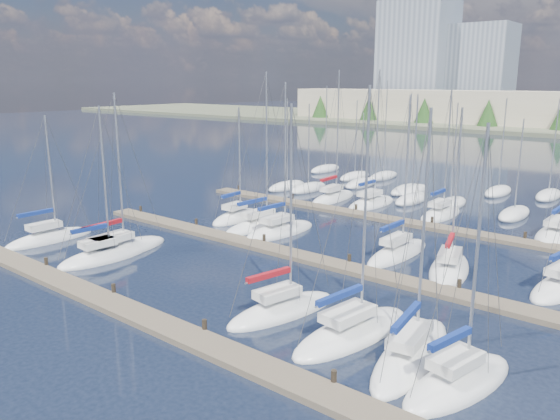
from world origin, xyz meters
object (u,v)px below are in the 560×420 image
Objects in this scene: sailboat_h at (237,217)px; sailboat_e at (352,332)px; sailboat_f at (411,354)px; sailboat_i at (261,225)px; sailboat_l at (449,269)px; sailboat_p at (441,214)px; sailboat_c at (103,257)px; sailboat_o at (371,203)px; sailboat_b at (117,252)px; sailboat_k at (398,253)px; sailboat_j at (280,231)px; sailboat_a at (49,239)px; sailboat_g at (458,382)px; sailboat_n at (333,198)px; sailboat_q at (559,234)px; sailboat_d at (282,310)px.

sailboat_e is at bearing -37.07° from sailboat_h.
sailboat_i is at bearing 139.83° from sailboat_f.
sailboat_p is (-6.92, 14.72, 0.01)m from sailboat_l.
sailboat_e is (20.79, 1.05, 0.00)m from sailboat_c.
sailboat_b is at bearing -103.07° from sailboat_o.
sailboat_k is 0.93× the size of sailboat_j.
sailboat_o is at bearing 125.95° from sailboat_e.
sailboat_i is at bearing 161.69° from sailboat_l.
sailboat_a is at bearing -130.11° from sailboat_j.
sailboat_g is 31.28m from sailboat_p.
sailboat_j is at bearing -78.11° from sailboat_n.
sailboat_k is at bearing -45.88° from sailboat_n.
sailboat_i is (-23.85, 14.46, 0.01)m from sailboat_g.
sailboat_e reaches higher than sailboat_q.
sailboat_i reaches higher than sailboat_p.
sailboat_c is 0.96× the size of sailboat_d.
sailboat_g is 0.95× the size of sailboat_q.
sailboat_a is 0.85× the size of sailboat_p.
sailboat_f is 29.28m from sailboat_p.
sailboat_l reaches higher than sailboat_h.
sailboat_c is (-1.66, -27.93, -0.01)m from sailboat_n.
sailboat_q is at bearing 23.53° from sailboat_h.
sailboat_p is at bearing 179.75° from sailboat_q.
sailboat_l is at bearing -7.64° from sailboat_h.
sailboat_h is at bearing 86.92° from sailboat_b.
sailboat_c is at bearing -116.81° from sailboat_p.
sailboat_f is (3.35, -12.71, 0.00)m from sailboat_l.
sailboat_f reaches higher than sailboat_d.
sailboat_e is (4.40, -13.56, -0.01)m from sailboat_k.
sailboat_p reaches higher than sailboat_c.
sailboat_d is at bearing -105.85° from sailboat_q.
sailboat_o is 14.34m from sailboat_i.
sailboat_k is 10.79m from sailboat_j.
sailboat_i is (-2.59, 0.55, 0.01)m from sailboat_j.
sailboat_e is 28.08m from sailboat_p.
sailboat_a is at bearing -147.66° from sailboat_k.
sailboat_a is 28.11m from sailboat_k.
sailboat_n is 1.22× the size of sailboat_g.
sailboat_q reaches higher than sailboat_d.
sailboat_d is (-0.16, -13.69, -0.00)m from sailboat_k.
sailboat_c is 0.83× the size of sailboat_i.
sailboat_j reaches higher than sailboat_f.
sailboat_n reaches higher than sailboat_o.
sailboat_q is at bearing 59.78° from sailboat_k.
sailboat_a is at bearing -115.39° from sailboat_o.
sailboat_g is (6.05, -13.75, 0.01)m from sailboat_l.
sailboat_a is 0.91× the size of sailboat_g.
sailboat_j is (-18.56, 12.87, 0.00)m from sailboat_f.
sailboat_i reaches higher than sailboat_f.
sailboat_q is 1.01× the size of sailboat_d.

